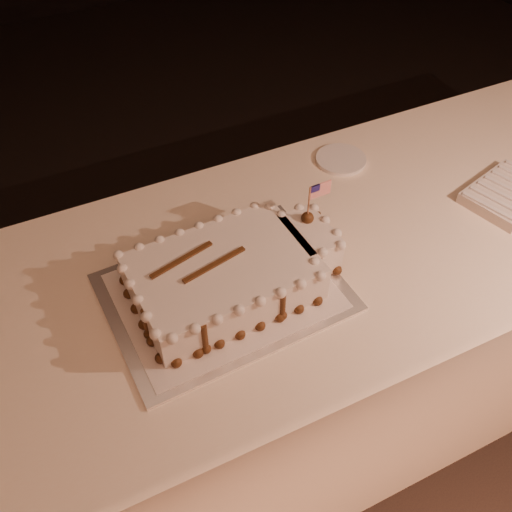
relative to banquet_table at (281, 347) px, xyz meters
name	(u,v)px	position (x,y,z in m)	size (l,w,h in m)	color
banquet_table	(281,347)	(0.00, 0.00, 0.00)	(2.40, 0.80, 0.75)	#FFE3C5
cake_board	(224,292)	(-0.18, -0.04, 0.38)	(0.52, 0.39, 0.01)	white
doily	(224,291)	(-0.18, -0.04, 0.38)	(0.46, 0.35, 0.00)	silver
sheet_cake	(234,272)	(-0.15, -0.04, 0.43)	(0.49, 0.30, 0.19)	silver
napkin_stack	(508,194)	(0.63, -0.07, 0.39)	(0.26, 0.22, 0.04)	beige
side_plate	(341,160)	(0.32, 0.27, 0.38)	(0.14, 0.14, 0.01)	white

